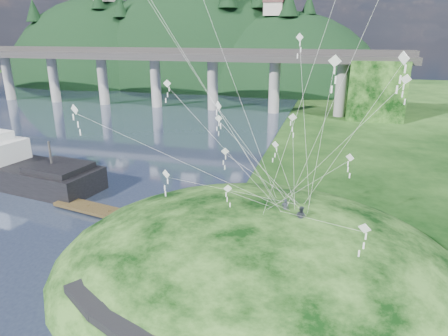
# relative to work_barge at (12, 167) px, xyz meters

# --- Properties ---
(ground) EXTENTS (320.00, 320.00, 0.00)m
(ground) POSITION_rel_work_barge_xyz_m (26.40, -13.05, -2.14)
(ground) COLOR black
(ground) RESTS_ON ground
(grass_hill) EXTENTS (36.00, 32.00, 13.00)m
(grass_hill) POSITION_rel_work_barge_xyz_m (34.40, -11.05, -3.64)
(grass_hill) COLOR black
(grass_hill) RESTS_ON ground
(bridge) EXTENTS (160.00, 11.00, 15.00)m
(bridge) POSITION_rel_work_barge_xyz_m (-0.06, 57.02, 7.57)
(bridge) COLOR #2D2B2B
(bridge) RESTS_ON ground
(far_ridge) EXTENTS (153.00, 70.00, 94.50)m
(far_ridge) POSITION_rel_work_barge_xyz_m (-17.18, 109.13, -9.57)
(far_ridge) COLOR black
(far_ridge) RESTS_ON ground
(work_barge) EXTENTS (25.10, 10.30, 8.53)m
(work_barge) POSITION_rel_work_barge_xyz_m (0.00, 0.00, 0.00)
(work_barge) COLOR black
(work_barge) RESTS_ON ground
(wooden_dock) EXTENTS (14.39, 4.87, 1.02)m
(wooden_dock) POSITION_rel_work_barge_xyz_m (17.42, -5.90, -1.69)
(wooden_dock) COLOR #362A16
(wooden_dock) RESTS_ON ground
(kite_flyers) EXTENTS (2.26, 1.84, 1.81)m
(kite_flyers) POSITION_rel_work_barge_xyz_m (37.32, -10.64, 3.66)
(kite_flyers) COLOR #272C35
(kite_flyers) RESTS_ON ground
(kite_swarm) EXTENTS (20.33, 16.44, 21.40)m
(kite_swarm) POSITION_rel_work_barge_xyz_m (34.47, -11.32, 13.38)
(kite_swarm) COLOR silver
(kite_swarm) RESTS_ON ground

